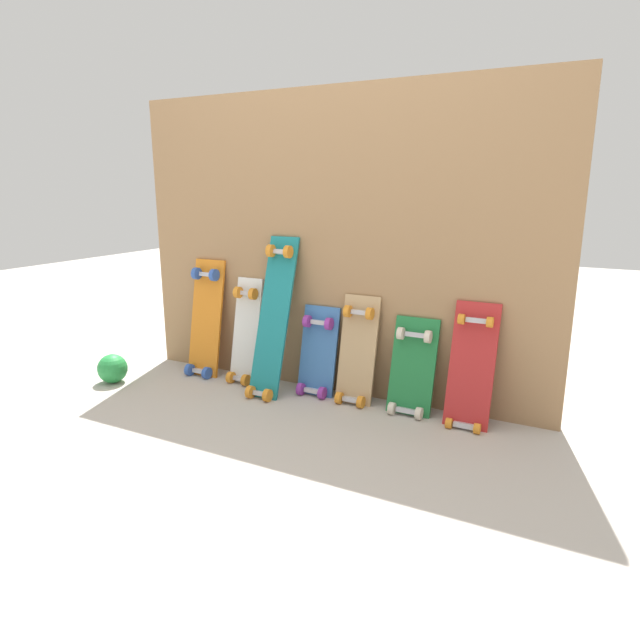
{
  "coord_description": "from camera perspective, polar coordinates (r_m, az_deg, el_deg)",
  "views": [
    {
      "loc": [
        1.28,
        -2.57,
        1.12
      ],
      "look_at": [
        0.0,
        -0.07,
        0.43
      ],
      "focal_mm": 30.6,
      "sensor_mm": 36.0,
      "label": 1
    }
  ],
  "objects": [
    {
      "name": "skateboard_orange",
      "position": [
        3.37,
        -11.91,
        -0.31
      ],
      "size": [
        0.21,
        0.21,
        0.76
      ],
      "color": "orange",
      "rests_on": "ground"
    },
    {
      "name": "plywood_wall_panel",
      "position": [
        2.95,
        1.26,
        7.72
      ],
      "size": [
        2.42,
        0.04,
        1.62
      ],
      "primitive_type": "cube",
      "color": "#99724C",
      "rests_on": "ground"
    },
    {
      "name": "rubber_ball",
      "position": [
        3.42,
        -20.88,
        -4.76
      ],
      "size": [
        0.17,
        0.17,
        0.17
      ],
      "primitive_type": "sphere",
      "color": "#268C3F",
      "rests_on": "ground"
    },
    {
      "name": "skateboard_white",
      "position": [
        3.21,
        -7.85,
        -1.66
      ],
      "size": [
        0.17,
        0.2,
        0.67
      ],
      "color": "silver",
      "rests_on": "ground"
    },
    {
      "name": "skateboard_blue",
      "position": [
        3.0,
        -0.28,
        -3.84
      ],
      "size": [
        0.21,
        0.18,
        0.55
      ],
      "color": "#386BAD",
      "rests_on": "ground"
    },
    {
      "name": "skateboard_teal",
      "position": [
        2.99,
        -5.0,
        -0.28
      ],
      "size": [
        0.18,
        0.35,
        0.92
      ],
      "color": "#197A7F",
      "rests_on": "ground"
    },
    {
      "name": "skateboard_natural",
      "position": [
        2.89,
        3.86,
        -3.78
      ],
      "size": [
        0.2,
        0.2,
        0.63
      ],
      "color": "tan",
      "rests_on": "ground"
    },
    {
      "name": "skateboard_red",
      "position": [
        2.7,
        15.48,
        -5.36
      ],
      "size": [
        0.21,
        0.22,
        0.66
      ],
      "color": "#B22626",
      "rests_on": "ground"
    },
    {
      "name": "skateboard_green",
      "position": [
        2.8,
        9.57,
        -5.46
      ],
      "size": [
        0.23,
        0.2,
        0.55
      ],
      "color": "#1E7238",
      "rests_on": "ground"
    },
    {
      "name": "ground_plane",
      "position": [
        3.08,
        0.6,
        -7.55
      ],
      "size": [
        12.0,
        12.0,
        0.0
      ],
      "primitive_type": "plane",
      "color": "#B2AAA0"
    }
  ]
}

